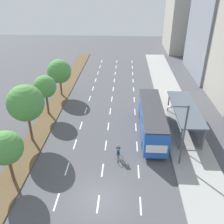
% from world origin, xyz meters
% --- Properties ---
extents(ground_plane, '(140.00, 140.00, 0.00)m').
position_xyz_m(ground_plane, '(0.00, 0.00, 0.00)').
color(ground_plane, '#4C4C51').
extents(median_strip, '(2.60, 52.00, 0.12)m').
position_xyz_m(median_strip, '(-8.30, 20.00, 0.06)').
color(median_strip, brown).
rests_on(median_strip, ground).
extents(sidewalk_right, '(4.50, 52.00, 0.15)m').
position_xyz_m(sidewalk_right, '(9.25, 20.00, 0.07)').
color(sidewalk_right, '#9E9E99').
rests_on(sidewalk_right, ground).
extents(lane_divider_left, '(0.14, 46.49, 0.01)m').
position_xyz_m(lane_divider_left, '(-3.50, 17.75, 0.00)').
color(lane_divider_left, white).
rests_on(lane_divider_left, ground).
extents(lane_divider_center, '(0.14, 46.49, 0.01)m').
position_xyz_m(lane_divider_center, '(0.00, 17.75, 0.00)').
color(lane_divider_center, white).
rests_on(lane_divider_center, ground).
extents(lane_divider_right, '(0.14, 46.49, 0.01)m').
position_xyz_m(lane_divider_right, '(3.50, 17.75, 0.00)').
color(lane_divider_right, white).
rests_on(lane_divider_right, ground).
extents(bus_shelter, '(2.90, 9.62, 2.86)m').
position_xyz_m(bus_shelter, '(9.53, 11.56, 1.87)').
color(bus_shelter, gray).
rests_on(bus_shelter, sidewalk_right).
extents(bus, '(2.54, 11.29, 3.37)m').
position_xyz_m(bus, '(5.25, 10.63, 2.07)').
color(bus, '#2356B2').
rests_on(bus, ground).
extents(cyclist, '(0.46, 1.82, 1.71)m').
position_xyz_m(cyclist, '(1.46, 5.36, 0.79)').
color(cyclist, black).
rests_on(cyclist, ground).
extents(median_tree_nearest, '(2.98, 2.98, 5.08)m').
position_xyz_m(median_tree_nearest, '(-8.06, 1.73, 3.70)').
color(median_tree_nearest, brown).
rests_on(median_tree_nearest, median_strip).
extents(median_tree_second, '(3.97, 3.97, 6.70)m').
position_xyz_m(median_tree_second, '(-8.53, 8.06, 4.83)').
color(median_tree_second, brown).
rests_on(median_tree_second, median_strip).
extents(median_tree_third, '(2.97, 2.97, 5.47)m').
position_xyz_m(median_tree_third, '(-8.47, 14.40, 4.08)').
color(median_tree_third, brown).
rests_on(median_tree_third, median_strip).
extents(median_tree_fourth, '(3.68, 3.68, 5.75)m').
position_xyz_m(median_tree_fourth, '(-8.18, 20.73, 4.02)').
color(median_tree_fourth, brown).
rests_on(median_tree_fourth, median_strip).
extents(streetlight, '(1.91, 0.24, 6.50)m').
position_xyz_m(streetlight, '(7.42, 4.82, 3.89)').
color(streetlight, '#4C4C51').
rests_on(streetlight, sidewalk_right).
extents(building_mid_right, '(9.84, 14.67, 15.03)m').
position_xyz_m(building_mid_right, '(19.88, 32.56, 7.51)').
color(building_mid_right, gray).
rests_on(building_mid_right, ground).
extents(building_far_right, '(7.60, 13.36, 20.01)m').
position_xyz_m(building_far_right, '(16.52, 52.21, 10.01)').
color(building_far_right, '#A39E93').
rests_on(building_far_right, ground).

